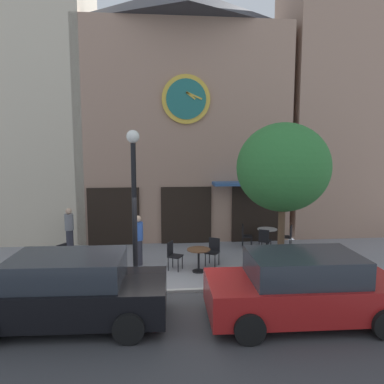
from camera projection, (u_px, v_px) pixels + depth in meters
name	position (u px, v px, depth m)	size (l,w,h in m)	color
ground_plane	(166.00, 302.00, 9.08)	(25.15, 11.00, 0.13)	gray
clock_building	(183.00, 112.00, 15.31)	(8.68, 4.25, 10.46)	#9E7A66
neighbor_building_left	(10.00, 81.00, 15.37)	(6.87, 4.73, 13.41)	beige
neighbor_building_right	(352.00, 80.00, 16.19)	(6.25, 3.55, 13.82)	#9E7A66
street_lamp	(134.00, 207.00, 9.99)	(0.36, 0.36, 4.36)	black
street_tree	(283.00, 168.00, 10.21)	(2.69, 2.42, 4.59)	brown
cafe_table_center_left	(87.00, 258.00, 10.82)	(0.69, 0.69, 0.76)	black
cafe_table_rightmost	(199.00, 255.00, 11.14)	(0.73, 0.73, 0.73)	black
cafe_table_leftmost	(267.00, 234.00, 13.90)	(0.76, 0.76, 0.72)	black
cafe_chair_facing_street	(264.00, 239.00, 13.08)	(0.55, 0.55, 0.90)	black
cafe_chair_near_tree	(64.00, 256.00, 11.06)	(0.55, 0.55, 0.90)	black
cafe_chair_left_end	(288.00, 235.00, 13.69)	(0.55, 0.55, 0.90)	black
cafe_chair_outer	(213.00, 249.00, 11.77)	(0.55, 0.55, 0.90)	black
cafe_chair_corner	(107.00, 264.00, 10.33)	(0.55, 0.55, 0.90)	black
cafe_chair_under_awning	(245.00, 234.00, 13.82)	(0.46, 0.46, 0.90)	black
cafe_chair_by_entrance	(173.00, 253.00, 11.34)	(0.54, 0.54, 0.90)	black
pedestrian_blue	(138.00, 240.00, 11.73)	(0.42, 0.42, 1.67)	#2D2D38
pedestrian_grey	(69.00, 230.00, 13.13)	(0.39, 0.39, 1.67)	#2D2D38
parked_car_black	(68.00, 291.00, 7.84)	(4.36, 2.15, 1.55)	black
parked_car_red	(303.00, 288.00, 8.00)	(4.34, 2.09, 1.55)	maroon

